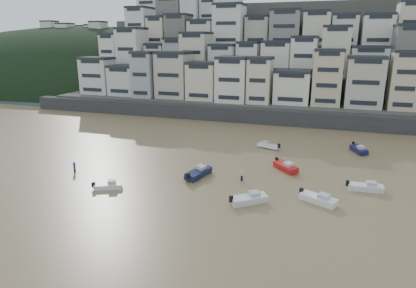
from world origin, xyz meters
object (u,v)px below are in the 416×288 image
(boat_a, at_px, (249,198))
(person_pink, at_px, (242,175))
(boat_b, at_px, (318,198))
(boat_h, at_px, (268,145))
(boat_e, at_px, (286,166))
(person_blue, at_px, (74,167))
(boat_i, at_px, (359,149))
(boat_c, at_px, (198,172))
(boat_j, at_px, (108,185))
(boat_d, at_px, (366,186))

(boat_a, xyz_separation_m, person_pink, (-2.65, 7.21, 0.16))
(boat_b, bearing_deg, boat_h, 140.40)
(boat_b, bearing_deg, boat_e, 142.50)
(boat_e, relative_size, person_blue, 3.06)
(boat_i, distance_m, boat_c, 31.35)
(boat_c, height_order, boat_j, boat_c)
(boat_c, relative_size, person_blue, 3.30)
(boat_i, xyz_separation_m, boat_d, (-0.11, -18.60, -0.02))
(boat_e, distance_m, person_blue, 32.87)
(boat_i, relative_size, boat_d, 1.03)
(boat_i, distance_m, boat_j, 44.54)
(boat_d, bearing_deg, person_blue, -175.62)
(boat_c, bearing_deg, person_pink, -72.73)
(boat_b, xyz_separation_m, boat_e, (-5.42, 10.97, 0.02))
(boat_j, bearing_deg, person_pink, 1.78)
(boat_b, relative_size, person_pink, 2.95)
(boat_e, height_order, person_pink, person_pink)
(boat_h, bearing_deg, boat_e, 130.36)
(boat_c, bearing_deg, boat_d, -71.62)
(boat_e, bearing_deg, boat_b, -15.38)
(boat_d, xyz_separation_m, boat_a, (-14.18, -8.92, 0.03))
(boat_i, height_order, boat_c, boat_c)
(boat_c, bearing_deg, boat_a, -113.25)
(boat_d, height_order, boat_j, boat_d)
(person_blue, relative_size, person_pink, 1.00)
(boat_d, bearing_deg, person_pink, -178.45)
(boat_a, bearing_deg, boat_h, 55.00)
(boat_i, relative_size, boat_h, 1.11)
(boat_b, xyz_separation_m, boat_c, (-17.44, 3.93, 0.08))
(boat_h, height_order, boat_j, boat_h)
(boat_d, bearing_deg, boat_i, 85.42)
(boat_c, bearing_deg, boat_b, -89.71)
(boat_d, bearing_deg, boat_h, 130.36)
(boat_h, relative_size, boat_j, 1.12)
(boat_b, bearing_deg, boat_j, -144.81)
(boat_c, bearing_deg, boat_e, -46.66)
(boat_h, bearing_deg, boat_b, 132.46)
(boat_i, bearing_deg, boat_c, -70.17)
(boat_e, relative_size, boat_a, 1.02)
(boat_d, relative_size, boat_e, 0.93)
(person_pink, bearing_deg, boat_i, 50.17)
(boat_a, height_order, boat_j, boat_a)
(boat_e, bearing_deg, boat_h, 160.42)
(boat_h, distance_m, person_pink, 17.88)
(person_blue, bearing_deg, boat_i, 30.57)
(boat_c, xyz_separation_m, person_pink, (6.52, 0.49, 0.09))
(boat_b, xyz_separation_m, person_pink, (-10.92, 4.42, 0.17))
(boat_i, xyz_separation_m, person_blue, (-42.33, -25.00, 0.17))
(person_pink, bearing_deg, boat_a, -69.82)
(boat_j, bearing_deg, boat_i, 14.90)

